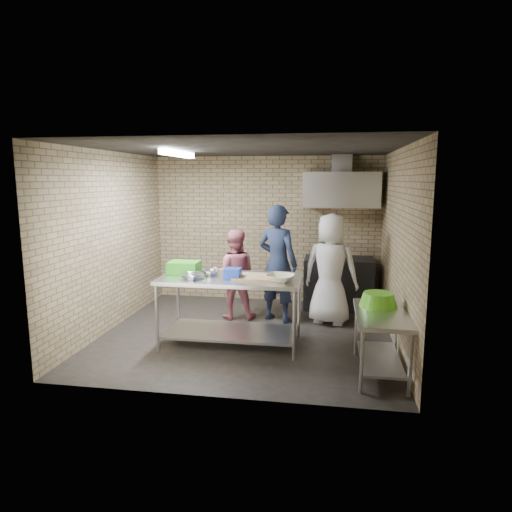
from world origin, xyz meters
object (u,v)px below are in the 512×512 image
at_px(side_counter, 380,343).
at_px(bottle_red, 344,193).
at_px(woman_pink, 234,274).
at_px(stove, 338,283).
at_px(blue_tub, 233,274).
at_px(green_basin, 378,300).
at_px(bottle_green, 367,194).
at_px(prep_table, 231,311).
at_px(green_crate, 184,267).
at_px(woman_white, 331,269).
at_px(man_navy, 278,263).

distance_m(side_counter, bottle_red, 3.44).
bearing_deg(woman_pink, stove, -161.04).
xyz_separation_m(blue_tub, green_basin, (1.88, -0.31, -0.20)).
distance_m(bottle_green, woman_pink, 2.74).
bearing_deg(bottle_green, woman_pink, -152.53).
xyz_separation_m(blue_tub, bottle_red, (1.50, 2.43, 1.00)).
distance_m(prep_table, stove, 2.57).
distance_m(blue_tub, bottle_green, 3.24).
bearing_deg(side_counter, stove, 99.29).
xyz_separation_m(green_basin, bottle_red, (-0.38, 2.74, 1.19)).
distance_m(prep_table, bottle_red, 3.20).
xyz_separation_m(green_crate, woman_pink, (0.49, 1.09, -0.31)).
xyz_separation_m(woman_pink, woman_white, (1.56, -0.03, 0.14)).
xyz_separation_m(side_counter, bottle_green, (0.00, 2.99, 1.64)).
xyz_separation_m(stove, blue_tub, (-1.45, -2.19, 0.58)).
distance_m(prep_table, woman_white, 1.84).
relative_size(green_crate, bottle_green, 2.85).
relative_size(green_basin, woman_pink, 0.31).
bearing_deg(man_navy, green_basin, 156.21).
relative_size(prep_table, woman_pink, 1.30).
bearing_deg(woman_white, prep_table, 54.76).
bearing_deg(stove, woman_pink, -152.68).
xyz_separation_m(prep_table, man_navy, (0.51, 1.19, 0.47)).
bearing_deg(bottle_green, prep_table, -129.88).
height_order(prep_table, bottle_green, bottle_green).
xyz_separation_m(green_crate, bottle_green, (2.65, 2.21, 0.97)).
xyz_separation_m(bottle_red, bottle_green, (0.40, 0.00, -0.01)).
relative_size(blue_tub, bottle_red, 1.19).
height_order(prep_table, stove, prep_table).
distance_m(bottle_red, man_navy, 1.89).
height_order(stove, man_navy, man_navy).
relative_size(stove, woman_white, 0.68).
bearing_deg(bottle_green, man_navy, -141.46).
relative_size(green_crate, bottle_red, 2.37).
distance_m(stove, blue_tub, 2.69).
bearing_deg(stove, bottle_red, 78.23).
distance_m(side_counter, woman_white, 2.00).
xyz_separation_m(bottle_red, woman_white, (-0.20, -1.15, -1.15)).
bearing_deg(blue_tub, woman_pink, 101.20).
relative_size(woman_pink, woman_white, 0.84).
bearing_deg(woman_pink, woman_white, 170.51).
xyz_separation_m(stove, green_crate, (-2.20, -1.97, 0.60)).
bearing_deg(stove, bottle_green, 28.07).
relative_size(bottle_red, man_navy, 0.10).
height_order(stove, woman_pink, woman_pink).
relative_size(prep_table, blue_tub, 9.00).
bearing_deg(bottle_red, bottle_green, 0.00).
bearing_deg(woman_pink, prep_table, 91.46).
relative_size(stove, green_basin, 2.61).
xyz_separation_m(green_basin, woman_pink, (-2.14, 1.62, -0.09)).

